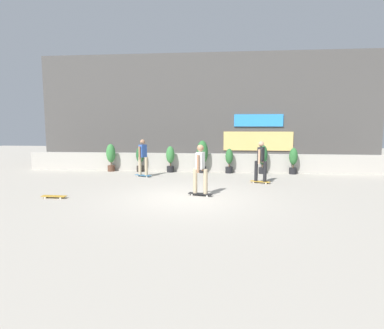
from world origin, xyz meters
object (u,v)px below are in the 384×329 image
at_px(potted_plant_5, 263,157).
at_px(potted_plant_1, 140,158).
at_px(skater_by_wall_right, 261,160).
at_px(potted_plant_2, 170,158).
at_px(skater_mid_plaza, 200,168).
at_px(potted_plant_4, 229,160).
at_px(skateboard_near_camera, 54,196).
at_px(potted_plant_3, 202,154).
at_px(potted_plant_6, 293,160).
at_px(skater_foreground, 143,156).
at_px(potted_plant_0, 111,156).

bearing_deg(potted_plant_5, potted_plant_1, 180.00).
xyz_separation_m(potted_plant_1, skater_by_wall_right, (5.67, -2.63, 0.26)).
xyz_separation_m(potted_plant_2, potted_plant_5, (4.51, 0.00, 0.07)).
xyz_separation_m(potted_plant_5, skater_mid_plaza, (-2.60, -5.20, 0.15)).
height_order(potted_plant_4, skateboard_near_camera, potted_plant_4).
distance_m(potted_plant_2, skateboard_near_camera, 6.67).
bearing_deg(potted_plant_4, potted_plant_1, 180.00).
height_order(potted_plant_3, potted_plant_4, potted_plant_3).
bearing_deg(potted_plant_2, potted_plant_5, 0.00).
relative_size(potted_plant_3, potted_plant_6, 1.26).
bearing_deg(skateboard_near_camera, potted_plant_4, 46.90).
relative_size(potted_plant_2, potted_plant_5, 0.94).
relative_size(potted_plant_4, skater_foreground, 0.71).
height_order(potted_plant_3, potted_plant_6, potted_plant_3).
height_order(potted_plant_3, skater_foreground, skater_foreground).
height_order(potted_plant_2, skater_foreground, skater_foreground).
bearing_deg(potted_plant_4, potted_plant_2, 180.00).
bearing_deg(skater_mid_plaza, potted_plant_1, 123.51).
relative_size(potted_plant_6, skater_by_wall_right, 0.74).
xyz_separation_m(potted_plant_4, potted_plant_5, (1.60, 0.00, 0.15)).
bearing_deg(skater_by_wall_right, potted_plant_1, 155.14).
xyz_separation_m(potted_plant_0, skater_by_wall_right, (7.18, -2.63, 0.15)).
relative_size(potted_plant_0, potted_plant_5, 1.00).
relative_size(potted_plant_3, skater_by_wall_right, 0.93).
xyz_separation_m(potted_plant_1, skater_foreground, (0.55, -1.52, 0.26)).
bearing_deg(potted_plant_6, potted_plant_5, -180.00).
xyz_separation_m(skater_foreground, skater_by_wall_right, (5.12, -1.11, 0.00)).
relative_size(potted_plant_5, skater_by_wall_right, 0.82).
distance_m(potted_plant_1, potted_plant_5, 6.05).
height_order(potted_plant_1, potted_plant_5, potted_plant_5).
xyz_separation_m(potted_plant_2, potted_plant_3, (1.59, 0.00, 0.21)).
bearing_deg(potted_plant_5, potted_plant_6, 0.00).
bearing_deg(potted_plant_0, skateboard_near_camera, -87.19).
xyz_separation_m(potted_plant_2, skater_mid_plaza, (1.90, -5.20, 0.22)).
distance_m(potted_plant_3, skater_by_wall_right, 3.65).
distance_m(potted_plant_2, potted_plant_6, 5.95).
relative_size(potted_plant_2, skateboard_near_camera, 1.62).
height_order(potted_plant_0, skater_by_wall_right, skater_by_wall_right).
xyz_separation_m(potted_plant_2, skater_by_wall_right, (4.13, -2.63, 0.22)).
bearing_deg(potted_plant_2, potted_plant_1, 180.00).
distance_m(potted_plant_2, potted_plant_4, 2.91).
xyz_separation_m(potted_plant_0, potted_plant_2, (3.04, 0.00, -0.07)).
bearing_deg(potted_plant_6, potted_plant_4, -180.00).
relative_size(potted_plant_4, skater_mid_plaza, 0.71).
bearing_deg(potted_plant_1, skater_by_wall_right, -24.86).
bearing_deg(skater_foreground, potted_plant_5, 15.48).
xyz_separation_m(potted_plant_3, potted_plant_6, (4.35, 0.00, -0.24)).
xyz_separation_m(potted_plant_2, potted_plant_4, (2.90, 0.00, -0.09)).
height_order(skater_foreground, skater_by_wall_right, same).
relative_size(potted_plant_2, potted_plant_6, 1.03).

